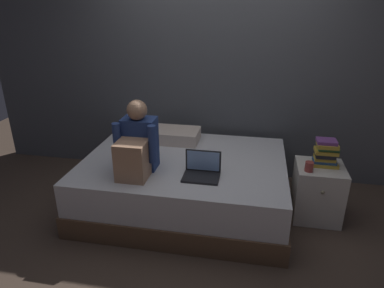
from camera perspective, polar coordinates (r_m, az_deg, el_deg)
The scene contains 9 objects.
ground_plane at distance 3.39m, azimuth 1.16°, elevation -13.18°, with size 8.00×8.00×0.00m, color #47382D.
wall_back at distance 3.99m, azimuth 4.32°, elevation 13.44°, with size 5.60×0.10×2.70m, color #4C4F54.
bed at distance 3.52m, azimuth -1.20°, elevation -6.50°, with size 2.00×1.50×0.54m.
nightstand at distance 3.58m, azimuth 20.03°, elevation -7.41°, with size 0.44×0.46×0.54m.
person_sitting at distance 3.09m, azimuth -9.11°, elevation -0.33°, with size 0.39×0.44×0.66m.
laptop at distance 3.05m, azimuth 1.65°, elevation -4.40°, with size 0.32×0.23×0.22m.
pillow at distance 3.82m, azimuth -3.08°, elevation 1.47°, with size 0.56×0.36×0.13m, color beige.
book_stack at distance 3.44m, azimuth 21.29°, elevation -1.38°, with size 0.23×0.17×0.26m.
mug at distance 3.31m, azimuth 18.82°, elevation -3.56°, with size 0.08×0.08×0.09m, color #933833.
Camera 1 is at (0.45, -2.71, 1.98)m, focal length 32.23 mm.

